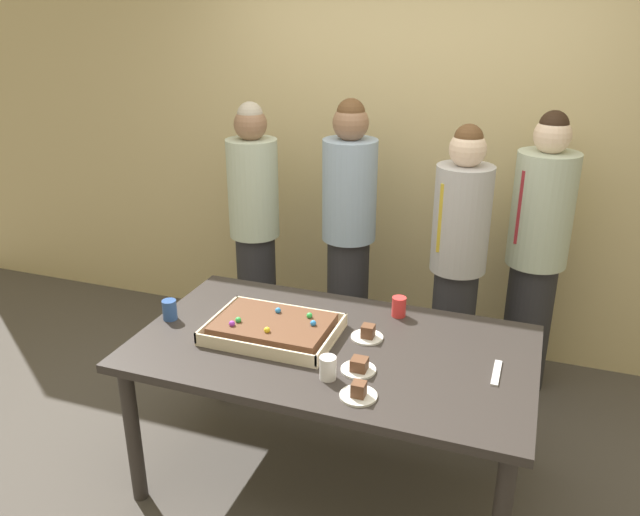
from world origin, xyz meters
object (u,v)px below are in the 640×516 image
(plated_slice_near_right, at_px, (359,393))
(person_serving_front, at_px, (458,263))
(cake_server_utensil, at_px, (496,373))
(plated_slice_far_left, at_px, (367,334))
(drink_cup_nearest, at_px, (328,368))
(person_striped_tie_right, at_px, (349,233))
(sheet_cake, at_px, (273,328))
(drink_cup_far_end, at_px, (170,310))
(plated_slice_near_left, at_px, (359,367))
(person_far_right_suit, at_px, (536,253))
(person_green_shirt_behind, at_px, (255,228))
(drink_cup_middle, at_px, (399,307))
(party_table, at_px, (332,360))

(plated_slice_near_right, distance_m, person_serving_front, 1.32)
(cake_server_utensil, bearing_deg, plated_slice_near_right, -144.30)
(plated_slice_near_right, relative_size, plated_slice_far_left, 1.00)
(drink_cup_nearest, relative_size, person_striped_tie_right, 0.06)
(sheet_cake, distance_m, plated_slice_far_left, 0.44)
(plated_slice_far_left, relative_size, cake_server_utensil, 0.75)
(sheet_cake, xyz_separation_m, drink_cup_far_end, (-0.54, -0.02, 0.01))
(plated_slice_near_left, xyz_separation_m, person_far_right_suit, (0.65, 1.38, 0.09))
(plated_slice_near_left, bearing_deg, person_green_shirt_behind, 130.74)
(drink_cup_far_end, relative_size, person_green_shirt_behind, 0.06)
(plated_slice_far_left, relative_size, drink_cup_middle, 1.50)
(drink_cup_nearest, distance_m, cake_server_utensil, 0.71)
(plated_slice_far_left, xyz_separation_m, drink_cup_nearest, (-0.06, -0.38, 0.03))
(drink_cup_far_end, distance_m, person_serving_front, 1.58)
(sheet_cake, bearing_deg, plated_slice_far_left, 15.80)
(plated_slice_near_right, height_order, person_green_shirt_behind, person_green_shirt_behind)
(plated_slice_near_left, distance_m, plated_slice_far_left, 0.29)
(person_serving_front, bearing_deg, person_striped_tie_right, -65.78)
(drink_cup_nearest, distance_m, person_green_shirt_behind, 1.64)
(drink_cup_far_end, distance_m, person_far_right_suit, 2.06)
(person_green_shirt_behind, distance_m, person_striped_tie_right, 0.62)
(plated_slice_near_left, bearing_deg, plated_slice_near_right, -73.69)
(plated_slice_near_right, bearing_deg, person_green_shirt_behind, 128.24)
(plated_slice_near_left, xyz_separation_m, drink_cup_far_end, (-1.00, 0.14, 0.03))
(plated_slice_near_left, xyz_separation_m, cake_server_utensil, (0.55, 0.17, -0.02))
(person_green_shirt_behind, bearing_deg, cake_server_utensil, 27.43)
(party_table, xyz_separation_m, drink_cup_nearest, (0.07, -0.27, 0.13))
(party_table, bearing_deg, person_green_shirt_behind, 130.00)
(drink_cup_far_end, xyz_separation_m, person_serving_front, (1.24, 0.98, 0.04))
(drink_cup_nearest, bearing_deg, person_striped_tie_right, 104.02)
(plated_slice_far_left, bearing_deg, person_serving_front, 71.50)
(drink_cup_nearest, bearing_deg, plated_slice_far_left, 80.72)
(sheet_cake, relative_size, plated_slice_near_left, 3.93)
(person_serving_front, xyz_separation_m, person_far_right_suit, (0.41, 0.25, 0.02))
(sheet_cake, bearing_deg, plated_slice_near_left, -19.47)
(plated_slice_near_right, height_order, person_far_right_suit, person_far_right_suit)
(sheet_cake, relative_size, person_far_right_suit, 0.35)
(sheet_cake, height_order, cake_server_utensil, sheet_cake)
(plated_slice_near_right, height_order, person_striped_tie_right, person_striped_tie_right)
(cake_server_utensil, bearing_deg, person_far_right_suit, 85.29)
(drink_cup_middle, bearing_deg, plated_slice_near_left, -94.05)
(plated_slice_near_left, bearing_deg, cake_server_utensil, 17.54)
(sheet_cake, xyz_separation_m, plated_slice_near_right, (0.52, -0.35, -0.02))
(drink_cup_middle, height_order, person_serving_front, person_serving_front)
(person_far_right_suit, bearing_deg, cake_server_utensil, 37.79)
(person_green_shirt_behind, bearing_deg, drink_cup_nearest, 6.58)
(sheet_cake, xyz_separation_m, person_serving_front, (0.70, 0.96, 0.05))
(plated_slice_near_left, height_order, person_green_shirt_behind, person_green_shirt_behind)
(party_table, relative_size, plated_slice_far_left, 11.96)
(drink_cup_middle, relative_size, cake_server_utensil, 0.50)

